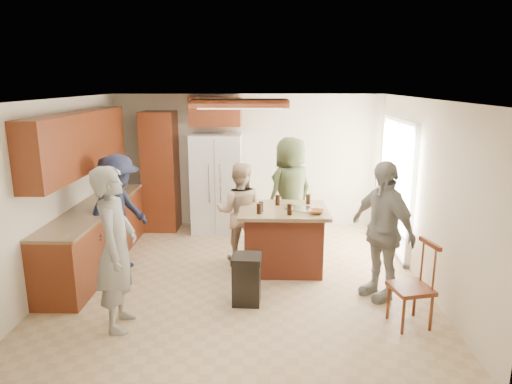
{
  "coord_description": "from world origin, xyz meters",
  "views": [
    {
      "loc": [
        0.36,
        -6.03,
        2.73
      ],
      "look_at": [
        0.21,
        0.43,
        1.15
      ],
      "focal_mm": 32.0,
      "sensor_mm": 36.0,
      "label": 1
    }
  ],
  "objects_px": {
    "trash_bin": "(247,279)",
    "refrigerator": "(217,183)",
    "person_side_right": "(382,230)",
    "person_counter": "(118,213)",
    "spindle_chair": "(413,288)",
    "kitchen_island": "(283,238)",
    "person_behind_right": "(290,192)",
    "person_front_left": "(116,249)",
    "person_behind_left": "(240,212)"
  },
  "relations": [
    {
      "from": "person_behind_left",
      "to": "kitchen_island",
      "type": "distance_m",
      "value": 0.8
    },
    {
      "from": "kitchen_island",
      "to": "person_behind_right",
      "type": "bearing_deg",
      "value": 81.85
    },
    {
      "from": "person_side_right",
      "to": "refrigerator",
      "type": "height_order",
      "value": "refrigerator"
    },
    {
      "from": "person_behind_left",
      "to": "spindle_chair",
      "type": "xyz_separation_m",
      "value": [
        2.07,
        -1.94,
        -0.32
      ]
    },
    {
      "from": "person_behind_right",
      "to": "spindle_chair",
      "type": "height_order",
      "value": "person_behind_right"
    },
    {
      "from": "person_behind_right",
      "to": "kitchen_island",
      "type": "bearing_deg",
      "value": 43.32
    },
    {
      "from": "person_front_left",
      "to": "person_side_right",
      "type": "height_order",
      "value": "person_front_left"
    },
    {
      "from": "person_front_left",
      "to": "spindle_chair",
      "type": "distance_m",
      "value": 3.34
    },
    {
      "from": "person_behind_right",
      "to": "kitchen_island",
      "type": "distance_m",
      "value": 1.19
    },
    {
      "from": "person_front_left",
      "to": "person_behind_left",
      "type": "relative_size",
      "value": 1.21
    },
    {
      "from": "kitchen_island",
      "to": "trash_bin",
      "type": "distance_m",
      "value": 1.2
    },
    {
      "from": "person_side_right",
      "to": "refrigerator",
      "type": "xyz_separation_m",
      "value": [
        -2.37,
        2.64,
        0.01
      ]
    },
    {
      "from": "person_front_left",
      "to": "spindle_chair",
      "type": "relative_size",
      "value": 1.87
    },
    {
      "from": "person_behind_right",
      "to": "trash_bin",
      "type": "height_order",
      "value": "person_behind_right"
    },
    {
      "from": "person_behind_left",
      "to": "trash_bin",
      "type": "distance_m",
      "value": 1.52
    },
    {
      "from": "person_counter",
      "to": "person_behind_left",
      "type": "bearing_deg",
      "value": -53.69
    },
    {
      "from": "person_counter",
      "to": "kitchen_island",
      "type": "distance_m",
      "value": 2.43
    },
    {
      "from": "person_behind_right",
      "to": "spindle_chair",
      "type": "bearing_deg",
      "value": 76.63
    },
    {
      "from": "refrigerator",
      "to": "trash_bin",
      "type": "relative_size",
      "value": 2.86
    },
    {
      "from": "person_side_right",
      "to": "kitchen_island",
      "type": "relative_size",
      "value": 1.4
    },
    {
      "from": "kitchen_island",
      "to": "person_counter",
      "type": "bearing_deg",
      "value": -178.18
    },
    {
      "from": "trash_bin",
      "to": "refrigerator",
      "type": "bearing_deg",
      "value": 103.06
    },
    {
      "from": "person_behind_left",
      "to": "person_side_right",
      "type": "xyz_separation_m",
      "value": [
        1.87,
        -1.21,
        0.12
      ]
    },
    {
      "from": "person_side_right",
      "to": "person_counter",
      "type": "relative_size",
      "value": 1.04
    },
    {
      "from": "person_front_left",
      "to": "person_behind_left",
      "type": "bearing_deg",
      "value": -35.97
    },
    {
      "from": "person_behind_left",
      "to": "person_counter",
      "type": "relative_size",
      "value": 0.89
    },
    {
      "from": "person_behind_left",
      "to": "person_side_right",
      "type": "distance_m",
      "value": 2.23
    },
    {
      "from": "person_behind_left",
      "to": "person_side_right",
      "type": "bearing_deg",
      "value": 149.51
    },
    {
      "from": "kitchen_island",
      "to": "spindle_chair",
      "type": "bearing_deg",
      "value": -48.29
    },
    {
      "from": "person_side_right",
      "to": "trash_bin",
      "type": "bearing_deg",
      "value": -111.84
    },
    {
      "from": "refrigerator",
      "to": "kitchen_island",
      "type": "xyz_separation_m",
      "value": [
        1.16,
        -1.79,
        -0.43
      ]
    },
    {
      "from": "kitchen_island",
      "to": "spindle_chair",
      "type": "distance_m",
      "value": 2.12
    },
    {
      "from": "person_behind_left",
      "to": "kitchen_island",
      "type": "height_order",
      "value": "person_behind_left"
    },
    {
      "from": "person_side_right",
      "to": "trash_bin",
      "type": "height_order",
      "value": "person_side_right"
    },
    {
      "from": "person_front_left",
      "to": "person_behind_left",
      "type": "height_order",
      "value": "person_front_left"
    },
    {
      "from": "person_behind_right",
      "to": "spindle_chair",
      "type": "distance_m",
      "value": 2.99
    },
    {
      "from": "trash_bin",
      "to": "spindle_chair",
      "type": "distance_m",
      "value": 1.97
    },
    {
      "from": "person_behind_right",
      "to": "kitchen_island",
      "type": "relative_size",
      "value": 1.44
    },
    {
      "from": "person_behind_right",
      "to": "trash_bin",
      "type": "relative_size",
      "value": 2.92
    },
    {
      "from": "person_behind_right",
      "to": "trash_bin",
      "type": "xyz_separation_m",
      "value": [
        -0.65,
        -2.18,
        -0.6
      ]
    },
    {
      "from": "person_front_left",
      "to": "kitchen_island",
      "type": "relative_size",
      "value": 1.45
    },
    {
      "from": "person_behind_left",
      "to": "person_side_right",
      "type": "relative_size",
      "value": 0.86
    },
    {
      "from": "person_counter",
      "to": "kitchen_island",
      "type": "height_order",
      "value": "person_counter"
    },
    {
      "from": "refrigerator",
      "to": "trash_bin",
      "type": "distance_m",
      "value": 3.01
    },
    {
      "from": "person_side_right",
      "to": "spindle_chair",
      "type": "relative_size",
      "value": 1.8
    },
    {
      "from": "person_counter",
      "to": "refrigerator",
      "type": "height_order",
      "value": "refrigerator"
    },
    {
      "from": "spindle_chair",
      "to": "person_behind_right",
      "type": "bearing_deg",
      "value": 115.17
    },
    {
      "from": "person_front_left",
      "to": "person_behind_right",
      "type": "height_order",
      "value": "person_front_left"
    },
    {
      "from": "person_front_left",
      "to": "trash_bin",
      "type": "relative_size",
      "value": 2.95
    },
    {
      "from": "person_behind_right",
      "to": "person_counter",
      "type": "bearing_deg",
      "value": -13.99
    }
  ]
}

